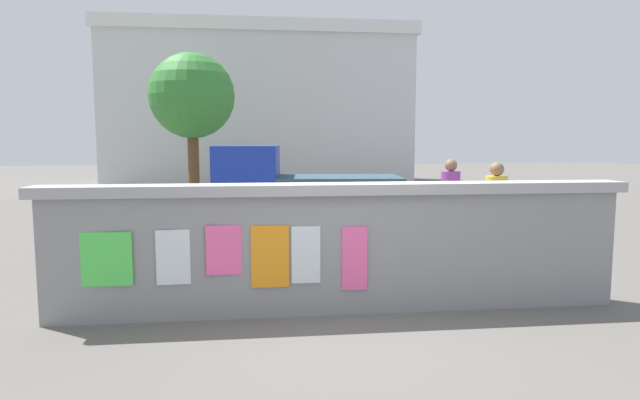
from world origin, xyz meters
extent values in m
plane|color=#605B56|center=(0.00, 8.00, 0.00)|extent=(60.00, 60.00, 0.00)
cube|color=gray|center=(0.00, 0.00, 0.68)|extent=(6.47, 0.30, 1.36)
cube|color=#A0A0A0|center=(0.00, 0.00, 1.42)|extent=(6.67, 0.42, 0.12)
cube|color=#4CD84C|center=(-2.52, -0.16, 0.71)|extent=(0.54, 0.04, 0.58)
cube|color=silver|center=(-1.84, -0.16, 0.71)|extent=(0.36, 0.02, 0.59)
cube|color=#F9599E|center=(-1.30, -0.16, 0.78)|extent=(0.38, 0.03, 0.54)
cube|color=orange|center=(-0.81, -0.16, 0.70)|extent=(0.41, 0.02, 0.69)
cube|color=silver|center=(-0.41, -0.16, 0.71)|extent=(0.32, 0.01, 0.64)
cube|color=#F9599E|center=(0.13, -0.16, 0.65)|extent=(0.28, 0.02, 0.72)
cylinder|color=black|center=(-1.27, 4.10, 0.35)|extent=(0.72, 0.26, 0.70)
cylinder|color=black|center=(-1.14, 5.40, 0.35)|extent=(0.72, 0.26, 0.70)
cylinder|color=black|center=(1.22, 3.87, 0.35)|extent=(0.72, 0.26, 0.70)
cylinder|color=black|center=(1.34, 5.16, 0.35)|extent=(0.72, 0.26, 0.70)
cube|color=#1933A5|center=(-1.11, 4.74, 1.10)|extent=(1.34, 1.61, 1.50)
cube|color=#334C59|center=(0.69, 4.57, 0.80)|extent=(2.53, 1.72, 0.90)
cylinder|color=black|center=(-3.26, 2.37, 0.30)|extent=(0.60, 0.11, 0.60)
cylinder|color=black|center=(-1.96, 2.34, 0.30)|extent=(0.60, 0.13, 0.60)
cube|color=silver|center=(-2.61, 2.36, 0.58)|extent=(1.01, 0.26, 0.32)
cube|color=black|center=(-2.41, 2.35, 0.76)|extent=(0.57, 0.23, 0.10)
cube|color=#262626|center=(-3.16, 2.37, 0.85)|extent=(0.05, 0.56, 0.03)
cylinder|color=black|center=(0.71, 1.26, 0.33)|extent=(0.66, 0.14, 0.66)
cylinder|color=black|center=(-0.33, 1.42, 0.33)|extent=(0.66, 0.14, 0.66)
cube|color=red|center=(0.19, 1.34, 0.51)|extent=(0.94, 0.19, 0.06)
cylinder|color=red|center=(0.04, 1.37, 0.73)|extent=(0.03, 0.03, 0.40)
cube|color=black|center=(0.04, 1.37, 0.93)|extent=(0.21, 0.11, 0.05)
cube|color=black|center=(0.66, 1.27, 0.88)|extent=(0.11, 0.44, 0.03)
cylinder|color=#BF6626|center=(2.87, 2.03, 0.40)|extent=(0.12, 0.12, 0.80)
cylinder|color=#BF6626|center=(2.71, 2.10, 0.40)|extent=(0.12, 0.12, 0.80)
cylinder|color=yellow|center=(2.79, 2.07, 1.10)|extent=(0.45, 0.45, 0.60)
sphere|color=#8C664C|center=(2.79, 2.07, 1.51)|extent=(0.22, 0.22, 0.22)
cylinder|color=#338CBF|center=(2.47, 3.46, 0.40)|extent=(0.12, 0.12, 0.80)
cylinder|color=#338CBF|center=(2.62, 3.36, 0.40)|extent=(0.12, 0.12, 0.80)
cylinder|color=purple|center=(2.55, 3.41, 1.10)|extent=(0.47, 0.47, 0.60)
sphere|color=#8C664C|center=(2.55, 3.41, 1.51)|extent=(0.22, 0.22, 0.22)
cylinder|color=brown|center=(-2.86, 11.30, 1.20)|extent=(0.34, 0.34, 2.40)
sphere|color=#327C2F|center=(-2.86, 11.30, 3.32)|extent=(2.62, 2.62, 2.62)
cube|color=silver|center=(-0.71, 18.84, 3.07)|extent=(12.39, 6.85, 6.13)
cube|color=silver|center=(-0.71, 18.84, 6.38)|extent=(12.69, 7.15, 0.50)
camera|label=1|loc=(-0.96, -5.98, 1.96)|focal=30.39mm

